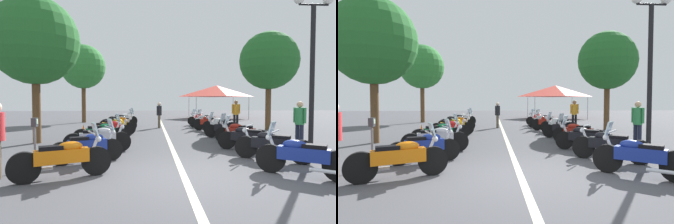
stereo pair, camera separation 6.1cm
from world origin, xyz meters
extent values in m
plane|color=#4C4C51|center=(0.00, 0.00, 0.00)|extent=(80.00, 80.00, 0.00)
cube|color=beige|center=(6.86, 0.00, 0.00)|extent=(27.89, 0.16, 0.01)
cylinder|color=black|center=(0.27, 2.02, 0.33)|extent=(0.40, 0.67, 0.67)
cylinder|color=black|center=(-0.34, 3.37, 0.33)|extent=(0.40, 0.67, 0.67)
cube|color=orange|center=(-0.04, 2.70, 0.51)|extent=(0.72, 1.15, 0.30)
ellipsoid|color=orange|center=(0.04, 2.53, 0.71)|extent=(0.45, 0.58, 0.22)
cube|color=black|center=(-0.13, 2.90, 0.69)|extent=(0.43, 0.54, 0.12)
cylinder|color=silver|center=(0.24, 2.07, 0.63)|extent=(0.18, 0.29, 0.58)
cylinder|color=silver|center=(0.23, 2.11, 0.99)|extent=(0.58, 0.29, 0.04)
sphere|color=silver|center=(0.29, 1.97, 0.83)|extent=(0.14, 0.14, 0.14)
cylinder|color=silver|center=(-0.05, 3.18, 0.23)|extent=(0.30, 0.53, 0.08)
cube|color=silver|center=(0.26, 2.03, 1.06)|extent=(0.38, 0.26, 0.32)
cylinder|color=black|center=(1.82, 1.89, 0.32)|extent=(0.39, 0.63, 0.63)
cylinder|color=black|center=(1.25, 3.13, 0.32)|extent=(0.39, 0.63, 0.63)
cube|color=navy|center=(1.54, 2.51, 0.50)|extent=(0.69, 1.06, 0.30)
ellipsoid|color=navy|center=(1.61, 2.34, 0.70)|extent=(0.45, 0.58, 0.22)
cube|color=black|center=(1.45, 2.71, 0.68)|extent=(0.44, 0.54, 0.12)
cylinder|color=silver|center=(1.80, 1.94, 0.62)|extent=(0.18, 0.29, 0.58)
cylinder|color=silver|center=(1.78, 1.98, 0.98)|extent=(0.58, 0.30, 0.04)
sphere|color=silver|center=(1.84, 1.84, 0.82)|extent=(0.14, 0.14, 0.14)
cylinder|color=silver|center=(1.53, 2.95, 0.22)|extent=(0.30, 0.53, 0.08)
cube|color=silver|center=(1.81, 1.91, 1.05)|extent=(0.38, 0.26, 0.32)
cylinder|color=black|center=(3.20, 1.77, 0.34)|extent=(0.30, 0.68, 0.67)
cylinder|color=black|center=(2.82, 3.25, 0.34)|extent=(0.30, 0.68, 0.67)
cube|color=silver|center=(3.01, 2.51, 0.52)|extent=(0.56, 1.19, 0.30)
ellipsoid|color=silver|center=(3.05, 2.34, 0.72)|extent=(0.38, 0.57, 0.22)
cube|color=black|center=(2.95, 2.72, 0.70)|extent=(0.37, 0.53, 0.12)
cylinder|color=silver|center=(3.18, 1.83, 0.64)|extent=(0.14, 0.30, 0.58)
cylinder|color=silver|center=(3.17, 1.87, 1.00)|extent=(0.61, 0.19, 0.04)
sphere|color=silver|center=(3.21, 1.72, 0.84)|extent=(0.14, 0.14, 0.14)
cylinder|color=silver|center=(3.07, 3.00, 0.23)|extent=(0.21, 0.55, 0.08)
cylinder|color=black|center=(4.82, 2.05, 0.33)|extent=(0.38, 0.67, 0.66)
cylinder|color=black|center=(4.29, 3.37, 0.33)|extent=(0.38, 0.67, 0.66)
cube|color=#0C592D|center=(4.56, 2.71, 0.51)|extent=(0.66, 1.11, 0.30)
ellipsoid|color=#0C592D|center=(4.63, 2.54, 0.71)|extent=(0.43, 0.58, 0.22)
cube|color=black|center=(4.48, 2.91, 0.69)|extent=(0.42, 0.54, 0.12)
cylinder|color=silver|center=(4.80, 2.10, 0.63)|extent=(0.17, 0.29, 0.58)
cylinder|color=silver|center=(4.79, 2.14, 0.99)|extent=(0.59, 0.27, 0.04)
sphere|color=silver|center=(4.84, 2.00, 0.83)|extent=(0.14, 0.14, 0.14)
cylinder|color=silver|center=(4.57, 3.17, 0.23)|extent=(0.28, 0.54, 0.08)
cube|color=silver|center=(4.82, 2.07, 1.06)|extent=(0.38, 0.25, 0.32)
cylinder|color=black|center=(6.42, 1.94, 0.31)|extent=(0.38, 0.62, 0.62)
cylinder|color=black|center=(5.85, 3.20, 0.31)|extent=(0.38, 0.62, 0.62)
cube|color=red|center=(6.13, 2.57, 0.49)|extent=(0.69, 1.07, 0.30)
ellipsoid|color=red|center=(6.21, 2.41, 0.69)|extent=(0.45, 0.58, 0.22)
cube|color=black|center=(6.04, 2.77, 0.67)|extent=(0.43, 0.54, 0.12)
cylinder|color=silver|center=(6.39, 2.00, 0.61)|extent=(0.18, 0.29, 0.58)
cylinder|color=silver|center=(6.37, 2.04, 0.97)|extent=(0.58, 0.29, 0.04)
sphere|color=silver|center=(6.44, 1.90, 0.81)|extent=(0.14, 0.14, 0.14)
cylinder|color=silver|center=(6.13, 3.02, 0.22)|extent=(0.30, 0.53, 0.08)
cylinder|color=black|center=(7.80, 1.86, 0.32)|extent=(0.34, 0.65, 0.64)
cylinder|color=black|center=(7.30, 3.31, 0.32)|extent=(0.34, 0.65, 0.64)
cube|color=#EAB214|center=(7.55, 2.58, 0.50)|extent=(0.64, 1.19, 0.30)
ellipsoid|color=#EAB214|center=(7.61, 2.41, 0.70)|extent=(0.41, 0.58, 0.22)
cube|color=black|center=(7.48, 2.79, 0.68)|extent=(0.40, 0.54, 0.12)
cylinder|color=silver|center=(7.78, 1.91, 0.62)|extent=(0.16, 0.30, 0.58)
cylinder|color=silver|center=(7.76, 1.95, 0.98)|extent=(0.60, 0.24, 0.04)
sphere|color=silver|center=(7.81, 1.81, 0.82)|extent=(0.14, 0.14, 0.14)
cylinder|color=silver|center=(7.57, 3.08, 0.22)|extent=(0.25, 0.55, 0.08)
cylinder|color=black|center=(9.42, 1.91, 0.34)|extent=(0.34, 0.69, 0.68)
cylinder|color=black|center=(8.99, 3.27, 0.34)|extent=(0.34, 0.69, 0.68)
cube|color=orange|center=(9.20, 2.59, 0.52)|extent=(0.60, 1.12, 0.30)
ellipsoid|color=orange|center=(9.26, 2.42, 0.72)|extent=(0.41, 0.57, 0.22)
cube|color=black|center=(9.14, 2.80, 0.70)|extent=(0.39, 0.54, 0.12)
cylinder|color=silver|center=(9.40, 1.97, 0.64)|extent=(0.15, 0.30, 0.58)
cylinder|color=silver|center=(9.39, 2.00, 1.00)|extent=(0.60, 0.23, 0.04)
sphere|color=silver|center=(9.43, 1.86, 0.84)|extent=(0.14, 0.14, 0.14)
cylinder|color=silver|center=(9.24, 3.05, 0.24)|extent=(0.24, 0.55, 0.08)
cylinder|color=black|center=(11.05, 2.03, 0.31)|extent=(0.33, 0.63, 0.61)
cylinder|color=black|center=(10.55, 3.49, 0.31)|extent=(0.33, 0.63, 0.61)
cube|color=black|center=(10.80, 2.76, 0.49)|extent=(0.65, 1.20, 0.30)
ellipsoid|color=black|center=(10.86, 2.59, 0.69)|extent=(0.41, 0.58, 0.22)
cube|color=black|center=(10.73, 2.97, 0.67)|extent=(0.40, 0.54, 0.12)
cylinder|color=silver|center=(11.03, 2.08, 0.61)|extent=(0.16, 0.30, 0.58)
cylinder|color=silver|center=(11.02, 2.12, 0.97)|extent=(0.60, 0.24, 0.04)
sphere|color=silver|center=(11.07, 1.98, 0.81)|extent=(0.14, 0.14, 0.14)
cylinder|color=silver|center=(10.82, 3.26, 0.21)|extent=(0.25, 0.55, 0.08)
cube|color=silver|center=(11.05, 2.04, 1.04)|extent=(0.38, 0.23, 0.32)
cylinder|color=black|center=(12.62, 2.04, 0.34)|extent=(0.40, 0.68, 0.68)
cylinder|color=black|center=(12.06, 3.33, 0.34)|extent=(0.40, 0.68, 0.68)
cube|color=white|center=(12.34, 2.69, 0.52)|extent=(0.68, 1.09, 0.30)
ellipsoid|color=white|center=(12.41, 2.52, 0.72)|extent=(0.45, 0.58, 0.22)
cube|color=black|center=(12.25, 2.89, 0.70)|extent=(0.43, 0.54, 0.12)
cylinder|color=silver|center=(12.59, 2.10, 0.64)|extent=(0.18, 0.29, 0.58)
cylinder|color=silver|center=(12.58, 2.13, 1.00)|extent=(0.58, 0.28, 0.04)
sphere|color=silver|center=(12.64, 2.00, 0.84)|extent=(0.14, 0.14, 0.14)
cylinder|color=silver|center=(12.33, 3.14, 0.24)|extent=(0.29, 0.54, 0.08)
cube|color=silver|center=(12.61, 2.06, 1.07)|extent=(0.38, 0.26, 0.32)
cylinder|color=black|center=(0.26, -2.12, 0.34)|extent=(0.53, 0.62, 0.68)
cube|color=navy|center=(-0.18, -2.68, 0.52)|extent=(0.89, 1.02, 0.30)
ellipsoid|color=navy|center=(-0.07, -2.53, 0.72)|extent=(0.53, 0.57, 0.22)
cube|color=black|center=(-0.32, -2.85, 0.70)|extent=(0.50, 0.54, 0.12)
cylinder|color=silver|center=(0.22, -2.17, 0.64)|extent=(0.24, 0.27, 0.58)
cylinder|color=silver|center=(0.20, -2.20, 1.00)|extent=(0.51, 0.42, 0.04)
sphere|color=silver|center=(0.29, -2.08, 0.84)|extent=(0.14, 0.14, 0.14)
cylinder|color=silver|center=(-0.59, -2.90, 0.24)|extent=(0.40, 0.48, 0.08)
cube|color=silver|center=(0.25, -2.14, 1.07)|extent=(0.36, 0.32, 0.32)
cylinder|color=black|center=(1.91, -2.10, 0.33)|extent=(0.51, 0.61, 0.66)
cylinder|color=black|center=(1.00, -3.33, 0.33)|extent=(0.51, 0.61, 0.66)
cube|color=black|center=(1.45, -2.71, 0.51)|extent=(0.92, 1.10, 0.30)
ellipsoid|color=black|center=(1.56, -2.57, 0.71)|extent=(0.52, 0.57, 0.22)
cube|color=black|center=(1.32, -2.89, 0.69)|extent=(0.50, 0.54, 0.12)
cylinder|color=silver|center=(1.88, -2.15, 0.63)|extent=(0.23, 0.27, 0.58)
cylinder|color=silver|center=(1.85, -2.18, 0.99)|extent=(0.52, 0.40, 0.04)
sphere|color=silver|center=(1.94, -2.06, 0.83)|extent=(0.14, 0.14, 0.14)
cylinder|color=silver|center=(1.04, -2.97, 0.23)|extent=(0.39, 0.49, 0.08)
cylinder|color=black|center=(3.42, -1.93, 0.32)|extent=(0.45, 0.61, 0.63)
cylinder|color=black|center=(2.64, -3.17, 0.32)|extent=(0.45, 0.61, 0.63)
cube|color=black|center=(3.03, -2.55, 0.50)|extent=(0.83, 1.09, 0.30)
ellipsoid|color=black|center=(3.13, -2.40, 0.70)|extent=(0.50, 0.58, 0.22)
cube|color=black|center=(2.92, -2.74, 0.68)|extent=(0.48, 0.54, 0.12)
cylinder|color=silver|center=(3.39, -1.98, 0.62)|extent=(0.21, 0.28, 0.58)
cylinder|color=silver|center=(3.37, -2.01, 0.98)|extent=(0.55, 0.36, 0.04)
sphere|color=silver|center=(3.45, -1.89, 0.82)|extent=(0.14, 0.14, 0.14)
cylinder|color=silver|center=(2.65, -2.83, 0.22)|extent=(0.36, 0.51, 0.08)
cube|color=silver|center=(3.41, -1.94, 1.05)|extent=(0.37, 0.29, 0.32)
cylinder|color=black|center=(4.92, -2.16, 0.32)|extent=(0.50, 0.58, 0.63)
cylinder|color=black|center=(3.98, -3.33, 0.32)|extent=(0.50, 0.58, 0.63)
cube|color=maroon|center=(4.45, -2.75, 0.50)|extent=(0.93, 1.06, 0.30)
ellipsoid|color=maroon|center=(4.56, -2.61, 0.70)|extent=(0.53, 0.57, 0.22)
cube|color=black|center=(4.31, -2.92, 0.68)|extent=(0.50, 0.54, 0.12)
cylinder|color=silver|center=(4.88, -2.21, 0.62)|extent=(0.24, 0.27, 0.58)
cylinder|color=silver|center=(4.85, -2.24, 0.98)|extent=(0.51, 0.42, 0.04)
sphere|color=silver|center=(4.95, -2.12, 0.82)|extent=(0.14, 0.14, 0.14)
cylinder|color=silver|center=(4.03, -2.99, 0.22)|extent=(0.41, 0.48, 0.08)
cube|color=silver|center=(4.90, -2.18, 1.05)|extent=(0.36, 0.32, 0.32)
cylinder|color=black|center=(6.47, -2.03, 0.31)|extent=(0.42, 0.61, 0.62)
cylinder|color=black|center=(5.75, -3.37, 0.31)|extent=(0.42, 0.61, 0.62)
cube|color=black|center=(6.11, -2.70, 0.49)|extent=(0.80, 1.16, 0.30)
ellipsoid|color=black|center=(6.19, -2.54, 0.69)|extent=(0.48, 0.58, 0.22)
cube|color=black|center=(6.01, -2.89, 0.67)|extent=(0.46, 0.55, 0.12)
cylinder|color=silver|center=(6.44, -2.08, 0.61)|extent=(0.20, 0.29, 0.58)
cylinder|color=silver|center=(6.42, -2.11, 0.97)|extent=(0.56, 0.33, 0.04)
sphere|color=silver|center=(6.49, -1.98, 0.81)|extent=(0.14, 0.14, 0.14)
cylinder|color=silver|center=(5.73, -3.02, 0.22)|extent=(0.33, 0.52, 0.08)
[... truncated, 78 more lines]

